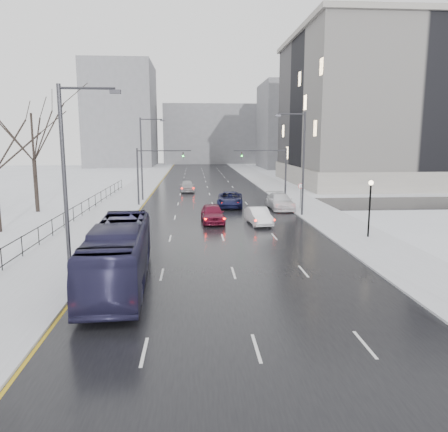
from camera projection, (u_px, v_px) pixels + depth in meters
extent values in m
cube|color=black|center=(209.00, 192.00, 61.86)|extent=(16.00, 150.00, 0.04)
cube|color=black|center=(213.00, 205.00, 50.07)|extent=(130.00, 10.00, 0.04)
cube|color=silver|center=(134.00, 193.00, 61.12)|extent=(5.00, 150.00, 0.16)
cube|color=silver|center=(282.00, 191.00, 62.58)|extent=(5.00, 150.00, 0.16)
cube|color=white|center=(65.00, 193.00, 60.47)|extent=(14.00, 150.00, 0.12)
cube|color=black|center=(43.00, 225.00, 31.25)|extent=(0.04, 70.00, 0.05)
cube|color=black|center=(44.00, 238.00, 31.42)|extent=(0.04, 70.00, 0.05)
cylinder|color=black|center=(43.00, 233.00, 31.35)|extent=(0.06, 0.06, 1.30)
cylinder|color=#2D2D33|center=(303.00, 165.00, 41.93)|extent=(0.20, 0.20, 10.00)
cylinder|color=#2D2D33|center=(291.00, 114.00, 41.01)|extent=(2.60, 0.12, 0.12)
cube|color=#2D2D33|center=(278.00, 116.00, 40.95)|extent=(0.50, 0.25, 0.18)
cylinder|color=#2D2D33|center=(65.00, 190.00, 21.12)|extent=(0.20, 0.20, 10.00)
cylinder|color=#2D2D33|center=(87.00, 88.00, 20.38)|extent=(2.60, 0.12, 0.12)
cube|color=#2D2D33|center=(115.00, 92.00, 20.49)|extent=(0.50, 0.25, 0.18)
cylinder|color=#2D2D33|center=(141.00, 160.00, 52.56)|extent=(0.20, 0.20, 10.00)
cylinder|color=#2D2D33|center=(151.00, 119.00, 51.82)|extent=(2.60, 0.12, 0.12)
cube|color=#2D2D33|center=(162.00, 121.00, 51.93)|extent=(0.50, 0.25, 0.18)
cylinder|color=black|center=(369.00, 211.00, 32.78)|extent=(0.14, 0.14, 4.00)
sphere|color=#FFE5B2|center=(371.00, 183.00, 32.41)|extent=(0.36, 0.36, 0.36)
cylinder|color=#2D2D33|center=(286.00, 176.00, 50.09)|extent=(0.20, 0.20, 6.50)
cylinder|color=#2D2D33|center=(260.00, 151.00, 49.37)|extent=(6.00, 0.12, 0.12)
imported|color=#2D2D33|center=(242.00, 156.00, 49.33)|extent=(0.15, 0.18, 0.90)
sphere|color=#19FF33|center=(242.00, 156.00, 49.19)|extent=(0.16, 0.16, 0.16)
cylinder|color=#2D2D33|center=(138.00, 177.00, 48.93)|extent=(0.20, 0.20, 6.50)
cylinder|color=#2D2D33|center=(164.00, 151.00, 48.63)|extent=(6.00, 0.12, 0.12)
imported|color=#2D2D33|center=(183.00, 156.00, 48.88)|extent=(0.15, 0.18, 0.90)
sphere|color=#19FF33|center=(183.00, 156.00, 48.73)|extent=(0.16, 0.16, 0.16)
cylinder|color=#2D2D33|center=(300.00, 197.00, 46.54)|extent=(0.06, 0.06, 2.50)
cylinder|color=white|center=(301.00, 186.00, 46.34)|extent=(0.60, 0.03, 0.60)
torus|color=#B20C0C|center=(301.00, 186.00, 46.34)|extent=(0.58, 0.06, 0.58)
cube|color=gray|center=(412.00, 112.00, 74.00)|extent=(40.00, 30.00, 24.00)
cube|color=gray|center=(418.00, 35.00, 71.85)|extent=(41.00, 31.00, 0.80)
cube|color=gray|center=(407.00, 174.00, 75.82)|extent=(40.60, 30.60, 3.00)
cube|color=slate|center=(306.00, 126.00, 115.93)|extent=(24.00, 20.00, 22.00)
cube|color=slate|center=(122.00, 116.00, 121.78)|extent=(18.00, 22.00, 28.00)
cube|color=slate|center=(212.00, 134.00, 139.18)|extent=(30.00, 18.00, 18.00)
imported|color=#22203F|center=(119.00, 254.00, 22.39)|extent=(3.27, 11.53, 3.18)
imported|color=maroon|center=(213.00, 213.00, 39.29)|extent=(2.18, 4.99, 1.67)
imported|color=white|center=(258.00, 216.00, 38.40)|extent=(2.08, 4.70, 1.50)
imported|color=#13163A|center=(230.00, 199.00, 48.50)|extent=(3.32, 6.20, 1.66)
imported|color=silver|center=(280.00, 201.00, 46.80)|extent=(2.58, 5.89, 1.68)
imported|color=#A3A2A6|center=(187.00, 186.00, 62.55)|extent=(2.17, 5.00, 1.68)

